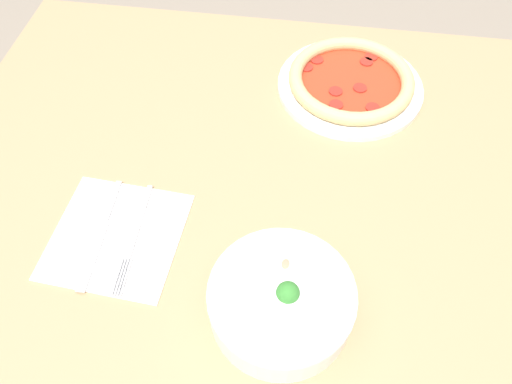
{
  "coord_description": "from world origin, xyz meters",
  "views": [
    {
      "loc": [
        -0.11,
        0.42,
        1.4
      ],
      "look_at": [
        -0.04,
        -0.05,
        0.76
      ],
      "focal_mm": 35.0,
      "sensor_mm": 36.0,
      "label": 1
    }
  ],
  "objects_px": {
    "pizza": "(351,82)",
    "knife": "(103,228)",
    "fork": "(135,236)",
    "bowl": "(282,300)"
  },
  "relations": [
    {
      "from": "bowl",
      "to": "knife",
      "type": "height_order",
      "value": "bowl"
    },
    {
      "from": "bowl",
      "to": "fork",
      "type": "xyz_separation_m",
      "value": [
        0.24,
        -0.09,
        -0.03
      ]
    },
    {
      "from": "pizza",
      "to": "knife",
      "type": "height_order",
      "value": "pizza"
    },
    {
      "from": "pizza",
      "to": "fork",
      "type": "relative_size",
      "value": 1.42
    },
    {
      "from": "bowl",
      "to": "knife",
      "type": "bearing_deg",
      "value": -17.92
    },
    {
      "from": "knife",
      "to": "pizza",
      "type": "bearing_deg",
      "value": 134.54
    },
    {
      "from": "pizza",
      "to": "knife",
      "type": "distance_m",
      "value": 0.53
    },
    {
      "from": "pizza",
      "to": "knife",
      "type": "xyz_separation_m",
      "value": [
        0.37,
        0.38,
        -0.01
      ]
    },
    {
      "from": "pizza",
      "to": "bowl",
      "type": "distance_m",
      "value": 0.48
    },
    {
      "from": "fork",
      "to": "pizza",
      "type": "bearing_deg",
      "value": 139.49
    }
  ]
}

